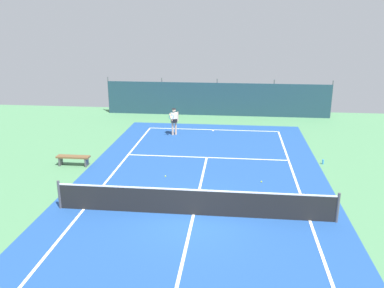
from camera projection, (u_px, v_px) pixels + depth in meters
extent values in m
plane|color=#4C8456|center=(194.00, 215.00, 14.70)|extent=(36.00, 36.00, 0.00)
cube|color=#1E478C|center=(194.00, 215.00, 14.70)|extent=(11.02, 26.60, 0.01)
cube|color=white|center=(213.00, 130.00, 26.01)|extent=(8.22, 0.10, 0.01)
cube|color=white|center=(84.00, 209.00, 15.13)|extent=(0.10, 23.80, 0.01)
cube|color=white|center=(310.00, 220.00, 14.27)|extent=(0.10, 23.80, 0.01)
cube|color=white|center=(207.00, 157.00, 20.78)|extent=(8.22, 0.10, 0.01)
cube|color=white|center=(194.00, 215.00, 14.70)|extent=(0.10, 12.80, 0.01)
cube|color=white|center=(213.00, 130.00, 25.86)|extent=(0.10, 0.30, 0.01)
cube|color=black|center=(194.00, 203.00, 14.56)|extent=(9.92, 0.03, 0.95)
cube|color=white|center=(194.00, 190.00, 14.42)|extent=(9.92, 0.04, 0.05)
cylinder|color=#47474C|center=(59.00, 195.00, 15.07)|extent=(0.10, 0.10, 1.10)
cylinder|color=#47474C|center=(338.00, 208.00, 14.02)|extent=(0.10, 0.10, 1.10)
cube|color=#1E3D4C|center=(217.00, 99.00, 29.58)|extent=(16.22, 0.06, 2.40)
cylinder|color=#595B60|center=(109.00, 95.00, 30.45)|extent=(0.08, 0.08, 2.70)
cylinder|color=#595B60|center=(162.00, 96.00, 30.02)|extent=(0.08, 0.08, 2.70)
cylinder|color=#595B60|center=(217.00, 97.00, 29.60)|extent=(0.08, 0.08, 2.70)
cylinder|color=#595B60|center=(273.00, 98.00, 29.17)|extent=(0.08, 0.08, 2.70)
cylinder|color=#595B60|center=(331.00, 99.00, 28.75)|extent=(0.08, 0.08, 2.70)
cube|color=#234C1E|center=(217.00, 106.00, 30.34)|extent=(14.60, 0.70, 1.10)
cylinder|color=#D8AD8C|center=(176.00, 128.00, 24.83)|extent=(0.12, 0.12, 0.82)
cylinder|color=#D8AD8C|center=(173.00, 128.00, 24.77)|extent=(0.12, 0.12, 0.82)
cylinder|color=black|center=(174.00, 120.00, 24.66)|extent=(0.40, 0.40, 0.22)
cube|color=white|center=(174.00, 117.00, 24.60)|extent=(0.41, 0.33, 0.56)
sphere|color=#D8AD8C|center=(174.00, 110.00, 24.47)|extent=(0.22, 0.22, 0.22)
cylinder|color=black|center=(174.00, 109.00, 24.44)|extent=(0.23, 0.23, 0.04)
cylinder|color=#D8AD8C|center=(178.00, 117.00, 24.66)|extent=(0.09, 0.09, 0.58)
cylinder|color=#D8AD8C|center=(171.00, 118.00, 24.41)|extent=(0.30, 0.52, 0.41)
cylinder|color=black|center=(171.00, 121.00, 24.16)|extent=(0.14, 0.26, 0.13)
torus|color=teal|center=(171.00, 117.00, 24.09)|extent=(0.33, 0.24, 0.29)
sphere|color=#CCDB33|center=(165.00, 176.00, 18.24)|extent=(0.07, 0.07, 0.07)
sphere|color=#CCDB33|center=(261.00, 182.00, 17.63)|extent=(0.07, 0.07, 0.07)
cube|color=maroon|center=(182.00, 98.00, 32.77)|extent=(2.01, 4.29, 0.80)
cube|color=#2D333D|center=(182.00, 89.00, 32.57)|extent=(1.63, 1.97, 0.56)
cylinder|color=black|center=(174.00, 99.00, 34.25)|extent=(0.25, 0.65, 0.64)
cylinder|color=black|center=(196.00, 100.00, 33.98)|extent=(0.25, 0.65, 0.64)
cylinder|color=black|center=(168.00, 106.00, 31.79)|extent=(0.25, 0.65, 0.64)
cylinder|color=black|center=(190.00, 106.00, 31.52)|extent=(0.25, 0.65, 0.64)
cube|color=brown|center=(73.00, 157.00, 19.53)|extent=(1.60, 0.40, 0.08)
cube|color=#4C4C51|center=(61.00, 161.00, 19.66)|extent=(0.08, 0.36, 0.45)
cube|color=#4C4C51|center=(87.00, 162.00, 19.53)|extent=(0.08, 0.36, 0.45)
cylinder|color=#338CD8|center=(323.00, 162.00, 19.81)|extent=(0.08, 0.08, 0.24)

